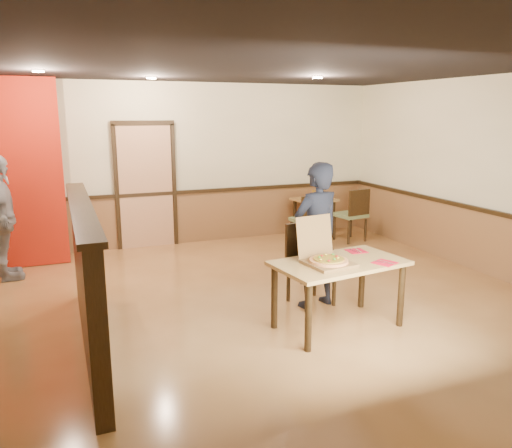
{
  "coord_description": "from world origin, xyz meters",
  "views": [
    {
      "loc": [
        -2.17,
        -5.09,
        2.28
      ],
      "look_at": [
        -0.15,
        0.0,
        1.06
      ],
      "focal_mm": 35.0,
      "sensor_mm": 36.0,
      "label": 1
    }
  ],
  "objects_px": {
    "main_table": "(339,271)",
    "diner_chair": "(308,260)",
    "diner": "(316,236)",
    "passerby": "(2,218)",
    "side_chair_right": "(353,213)",
    "pizza_box": "(326,258)",
    "condiment": "(314,194)",
    "side_table": "(314,208)",
    "side_chair_left": "(308,218)"
  },
  "relations": [
    {
      "from": "side_table",
      "to": "passerby",
      "type": "relative_size",
      "value": 0.46
    },
    {
      "from": "passerby",
      "to": "condiment",
      "type": "bearing_deg",
      "value": -92.05
    },
    {
      "from": "side_table",
      "to": "pizza_box",
      "type": "distance_m",
      "value": 4.23
    },
    {
      "from": "side_chair_left",
      "to": "pizza_box",
      "type": "relative_size",
      "value": 1.58
    },
    {
      "from": "pizza_box",
      "to": "side_chair_left",
      "type": "bearing_deg",
      "value": 58.08
    },
    {
      "from": "main_table",
      "to": "passerby",
      "type": "bearing_deg",
      "value": 130.53
    },
    {
      "from": "side_chair_left",
      "to": "side_table",
      "type": "height_order",
      "value": "side_chair_left"
    },
    {
      "from": "diner_chair",
      "to": "condiment",
      "type": "relative_size",
      "value": 6.14
    },
    {
      "from": "main_table",
      "to": "pizza_box",
      "type": "height_order",
      "value": "pizza_box"
    },
    {
      "from": "side_chair_right",
      "to": "passerby",
      "type": "bearing_deg",
      "value": -8.93
    },
    {
      "from": "main_table",
      "to": "side_chair_right",
      "type": "bearing_deg",
      "value": 47.52
    },
    {
      "from": "passerby",
      "to": "condiment",
      "type": "relative_size",
      "value": 11.01
    },
    {
      "from": "main_table",
      "to": "diner_chair",
      "type": "height_order",
      "value": "diner_chair"
    },
    {
      "from": "pizza_box",
      "to": "main_table",
      "type": "bearing_deg",
      "value": 0.79
    },
    {
      "from": "side_chair_left",
      "to": "main_table",
      "type": "bearing_deg",
      "value": 64.93
    },
    {
      "from": "pizza_box",
      "to": "condiment",
      "type": "bearing_deg",
      "value": 56.21
    },
    {
      "from": "passerby",
      "to": "condiment",
      "type": "xyz_separation_m",
      "value": [
        5.18,
        0.68,
        -0.08
      ]
    },
    {
      "from": "main_table",
      "to": "pizza_box",
      "type": "bearing_deg",
      "value": -179.53
    },
    {
      "from": "condiment",
      "to": "side_chair_right",
      "type": "bearing_deg",
      "value": -54.97
    },
    {
      "from": "passerby",
      "to": "pizza_box",
      "type": "relative_size",
      "value": 3.02
    },
    {
      "from": "side_chair_right",
      "to": "diner",
      "type": "height_order",
      "value": "diner"
    },
    {
      "from": "side_table",
      "to": "diner",
      "type": "xyz_separation_m",
      "value": [
        -1.64,
        -3.11,
        0.32
      ]
    },
    {
      "from": "side_chair_right",
      "to": "condiment",
      "type": "bearing_deg",
      "value": -64.17
    },
    {
      "from": "diner",
      "to": "condiment",
      "type": "xyz_separation_m",
      "value": [
        1.65,
        3.14,
        -0.07
      ]
    },
    {
      "from": "diner_chair",
      "to": "diner",
      "type": "distance_m",
      "value": 0.37
    },
    {
      "from": "main_table",
      "to": "side_table",
      "type": "bearing_deg",
      "value": 57.78
    },
    {
      "from": "side_chair_right",
      "to": "diner",
      "type": "distance_m",
      "value": 3.28
    },
    {
      "from": "side_table",
      "to": "diner",
      "type": "bearing_deg",
      "value": -117.88
    },
    {
      "from": "diner_chair",
      "to": "diner",
      "type": "relative_size",
      "value": 0.56
    },
    {
      "from": "main_table",
      "to": "passerby",
      "type": "distance_m",
      "value": 4.66
    },
    {
      "from": "main_table",
      "to": "condiment",
      "type": "height_order",
      "value": "condiment"
    },
    {
      "from": "main_table",
      "to": "side_chair_right",
      "type": "height_order",
      "value": "side_chair_right"
    },
    {
      "from": "side_table",
      "to": "side_chair_right",
      "type": "bearing_deg",
      "value": -53.38
    },
    {
      "from": "pizza_box",
      "to": "diner_chair",
      "type": "bearing_deg",
      "value": 67.34
    },
    {
      "from": "diner_chair",
      "to": "condiment",
      "type": "bearing_deg",
      "value": 53.34
    },
    {
      "from": "main_table",
      "to": "diner",
      "type": "bearing_deg",
      "value": 76.48
    },
    {
      "from": "diner",
      "to": "side_chair_right",
      "type": "bearing_deg",
      "value": -141.64
    },
    {
      "from": "side_chair_right",
      "to": "condiment",
      "type": "xyz_separation_m",
      "value": [
        -0.46,
        0.65,
        0.27
      ]
    },
    {
      "from": "passerby",
      "to": "condiment",
      "type": "distance_m",
      "value": 5.23
    },
    {
      "from": "passerby",
      "to": "side_chair_right",
      "type": "bearing_deg",
      "value": -99.27
    },
    {
      "from": "diner",
      "to": "passerby",
      "type": "relative_size",
      "value": 0.99
    },
    {
      "from": "side_chair_left",
      "to": "diner",
      "type": "distance_m",
      "value": 2.79
    },
    {
      "from": "diner_chair",
      "to": "side_chair_right",
      "type": "height_order",
      "value": "diner_chair"
    },
    {
      "from": "diner",
      "to": "pizza_box",
      "type": "bearing_deg",
      "value": 58.51
    },
    {
      "from": "side_chair_left",
      "to": "side_table",
      "type": "relative_size",
      "value": 1.14
    },
    {
      "from": "diner_chair",
      "to": "diner",
      "type": "height_order",
      "value": "diner"
    },
    {
      "from": "diner",
      "to": "side_table",
      "type": "bearing_deg",
      "value": -129.27
    },
    {
      "from": "main_table",
      "to": "passerby",
      "type": "relative_size",
      "value": 0.85
    },
    {
      "from": "side_table",
      "to": "condiment",
      "type": "xyz_separation_m",
      "value": [
        0.0,
        0.03,
        0.25
      ]
    },
    {
      "from": "diner",
      "to": "condiment",
      "type": "bearing_deg",
      "value": -129.06
    }
  ]
}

